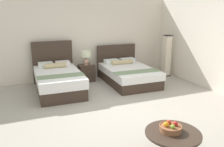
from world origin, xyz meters
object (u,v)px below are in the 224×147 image
at_px(vase, 91,63).
at_px(coffee_table, 173,139).
at_px(fruit_bowl, 171,128).
at_px(bed_near_corner, 128,74).
at_px(nightstand, 87,73).
at_px(table_lamp, 86,56).
at_px(floor_lamp_corner, 167,56).
at_px(bed_near_window, 58,80).

xyz_separation_m(vase, coffee_table, (-0.10, -4.58, -0.27)).
xyz_separation_m(coffee_table, fruit_bowl, (-0.02, 0.05, 0.18)).
height_order(bed_near_corner, nightstand, bed_near_corner).
bearing_deg(coffee_table, bed_near_corner, 73.93).
bearing_deg(bed_near_corner, coffee_table, -106.07).
height_order(bed_near_corner, fruit_bowl, bed_near_corner).
bearing_deg(table_lamp, floor_lamp_corner, -9.01).
distance_m(nightstand, table_lamp, 0.58).
distance_m(bed_near_corner, table_lamp, 1.48).
xyz_separation_m(bed_near_window, nightstand, (1.04, 0.66, -0.06)).
distance_m(bed_near_corner, floor_lamp_corner, 1.71).
relative_size(bed_near_corner, coffee_table, 2.50).
relative_size(nightstand, table_lamp, 1.18).
bearing_deg(table_lamp, bed_near_window, -146.83).
bearing_deg(bed_near_window, floor_lamp_corner, 3.43).
bearing_deg(vase, fruit_bowl, -91.50).
relative_size(nightstand, fruit_bowl, 1.55).
relative_size(table_lamp, vase, 3.41).
bearing_deg(bed_near_window, bed_near_corner, -0.01).
height_order(bed_near_corner, coffee_table, bed_near_corner).
bearing_deg(floor_lamp_corner, coffee_table, -123.58).
xyz_separation_m(bed_near_window, bed_near_corner, (2.23, -0.00, -0.05)).
bearing_deg(floor_lamp_corner, vase, 171.74).
relative_size(nightstand, coffee_table, 0.64).
bearing_deg(bed_near_window, coffee_table, -74.62).
height_order(bed_near_corner, floor_lamp_corner, floor_lamp_corner).
xyz_separation_m(bed_near_window, vase, (1.19, 0.62, 0.28)).
bearing_deg(vase, bed_near_window, -152.47).
relative_size(vase, fruit_bowl, 0.39).
bearing_deg(coffee_table, nightstand, 90.59).
relative_size(bed_near_corner, table_lamp, 4.63).
bearing_deg(nightstand, coffee_table, -89.41).
bearing_deg(bed_near_corner, nightstand, 150.88).
distance_m(bed_near_window, bed_near_corner, 2.23).
xyz_separation_m(bed_near_window, coffee_table, (1.09, -3.96, 0.01)).
xyz_separation_m(bed_near_corner, fruit_bowl, (-1.16, -3.91, 0.23)).
bearing_deg(vase, floor_lamp_corner, -8.26).
height_order(bed_near_window, coffee_table, bed_near_window).
height_order(nightstand, coffee_table, nightstand).
height_order(bed_near_corner, table_lamp, bed_near_corner).
relative_size(table_lamp, fruit_bowl, 1.31).
bearing_deg(bed_near_corner, fruit_bowl, -106.47).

